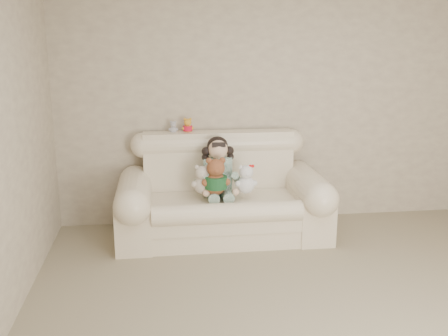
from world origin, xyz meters
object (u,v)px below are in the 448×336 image
(seated_child, at_px, (218,166))
(brown_teddy, at_px, (216,173))
(white_cat, at_px, (246,176))
(cream_teddy, at_px, (202,176))
(sofa, at_px, (223,188))

(seated_child, distance_m, brown_teddy, 0.23)
(brown_teddy, bearing_deg, white_cat, -22.84)
(white_cat, relative_size, cream_teddy, 1.02)
(white_cat, bearing_deg, cream_teddy, 175.60)
(sofa, bearing_deg, seated_child, 115.41)
(seated_child, distance_m, white_cat, 0.34)
(sofa, height_order, brown_teddy, sofa)
(sofa, distance_m, seated_child, 0.23)
(sofa, xyz_separation_m, seated_child, (-0.04, 0.08, 0.21))
(cream_teddy, bearing_deg, sofa, 46.83)
(sofa, distance_m, brown_teddy, 0.26)
(brown_teddy, bearing_deg, sofa, 35.41)
(brown_teddy, xyz_separation_m, cream_teddy, (-0.13, 0.06, -0.05))
(seated_child, bearing_deg, cream_teddy, -128.27)
(seated_child, relative_size, cream_teddy, 1.80)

